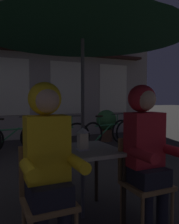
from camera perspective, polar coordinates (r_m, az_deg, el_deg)
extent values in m
plane|color=#2D2B28|center=(2.73, -1.62, -24.31)|extent=(60.00, 60.00, 0.00)
cube|color=#B2AD9E|center=(2.48, -1.65, -9.35)|extent=(0.72, 0.72, 0.04)
cylinder|color=#2D2319|center=(2.21, -6.23, -21.07)|extent=(0.04, 0.04, 0.70)
cylinder|color=#2D2319|center=(2.46, 8.38, -18.49)|extent=(0.04, 0.04, 0.70)
cylinder|color=#2D2319|center=(2.77, -10.40, -15.98)|extent=(0.04, 0.04, 0.70)
cylinder|color=#2D2319|center=(2.97, 1.67, -14.56)|extent=(0.04, 0.04, 0.70)
cylinder|color=#4C4C51|center=(2.42, -1.66, 0.00)|extent=(0.04, 0.04, 2.25)
cone|color=#19472D|center=(2.54, -1.70, 21.56)|extent=(2.10, 2.10, 0.38)
cube|color=white|center=(2.41, -1.68, -9.07)|extent=(0.11, 0.11, 0.02)
cube|color=white|center=(2.39, -1.68, -7.01)|extent=(0.09, 0.09, 0.16)
pyramid|color=white|center=(2.38, -1.68, -4.46)|extent=(0.11, 0.11, 0.06)
cube|color=olive|center=(2.03, -9.92, -21.12)|extent=(0.40, 0.40, 0.04)
cylinder|color=olive|center=(2.31, -6.54, -24.00)|extent=(0.03, 0.03, 0.41)
cube|color=olive|center=(2.11, -11.27, -13.41)|extent=(0.40, 0.03, 0.42)
cube|color=olive|center=(2.43, 13.66, -16.90)|extent=(0.40, 0.40, 0.04)
cylinder|color=olive|center=(2.50, 19.49, -21.97)|extent=(0.03, 0.03, 0.41)
cylinder|color=olive|center=(2.30, 12.78, -24.22)|extent=(0.03, 0.03, 0.41)
cylinder|color=olive|center=(2.73, 14.24, -19.60)|extent=(0.03, 0.03, 0.41)
cylinder|color=olive|center=(2.55, 7.83, -21.27)|extent=(0.03, 0.03, 0.41)
cube|color=olive|center=(2.50, 11.08, -10.74)|extent=(0.40, 0.03, 0.42)
cube|color=black|center=(1.99, -9.95, -18.49)|extent=(0.32, 0.36, 0.16)
cube|color=yellow|center=(1.92, -10.35, -8.62)|extent=(0.34, 0.22, 0.52)
cylinder|color=yellow|center=(1.80, -2.85, -12.41)|extent=(0.09, 0.30, 0.09)
cylinder|color=yellow|center=(1.70, -14.52, -13.41)|extent=(0.09, 0.30, 0.09)
sphere|color=tan|center=(1.88, -10.48, 2.92)|extent=(0.21, 0.21, 0.21)
sphere|color=yellow|center=(1.93, -10.84, 3.23)|extent=(0.27, 0.27, 0.27)
cylinder|color=black|center=(2.47, 17.30, -21.73)|extent=(0.11, 0.11, 0.45)
cylinder|color=black|center=(2.37, 13.77, -22.87)|extent=(0.11, 0.11, 0.45)
cube|color=black|center=(2.40, 13.70, -14.66)|extent=(0.32, 0.36, 0.16)
cube|color=red|center=(2.34, 13.21, -6.48)|extent=(0.34, 0.22, 0.52)
cylinder|color=red|center=(2.32, 20.13, -8.99)|extent=(0.09, 0.30, 0.09)
cylinder|color=red|center=(2.08, 12.94, -10.25)|extent=(0.09, 0.30, 0.09)
sphere|color=tan|center=(2.31, 13.34, 2.97)|extent=(0.21, 0.21, 0.21)
sphere|color=red|center=(2.35, 12.60, 3.23)|extent=(0.27, 0.27, 0.27)
cube|color=#9E9389|center=(7.88, -19.13, 16.69)|extent=(10.00, 0.60, 6.20)
cube|color=#EAE5C6|center=(7.36, -18.67, 5.83)|extent=(1.10, 0.02, 1.70)
cube|color=#EAE5C6|center=(7.74, -5.53, 5.87)|extent=(1.10, 0.02, 1.70)
cube|color=#EAE5C6|center=(8.48, 5.86, 5.66)|extent=(1.10, 0.02, 1.70)
cube|color=#331914|center=(7.36, -18.73, 14.48)|extent=(9.00, 0.36, 0.08)
torus|color=black|center=(5.90, -13.51, -5.81)|extent=(0.66, 0.17, 0.66)
cylinder|color=#236B3D|center=(5.71, -18.32, -4.04)|extent=(0.83, 0.19, 0.04)
cylinder|color=#236B3D|center=(5.70, -19.47, -5.91)|extent=(0.60, 0.15, 0.44)
cylinder|color=#236B3D|center=(5.81, -14.69, -2.45)|extent=(0.02, 0.02, 0.28)
cylinder|color=black|center=(5.80, -14.71, -1.07)|extent=(0.44, 0.11, 0.02)
torus|color=black|center=(5.88, -3.09, -5.76)|extent=(0.66, 0.15, 0.66)
torus|color=black|center=(5.75, -13.12, -6.05)|extent=(0.66, 0.15, 0.66)
cylinder|color=#236B3D|center=(5.76, -8.06, -3.82)|extent=(0.83, 0.17, 0.04)
cylinder|color=#236B3D|center=(5.77, -9.26, -5.64)|extent=(0.60, 0.13, 0.44)
cylinder|color=#236B3D|center=(5.72, -10.92, -2.70)|extent=(0.02, 0.02, 0.24)
cube|color=black|center=(5.71, -10.93, -1.40)|extent=(0.21, 0.11, 0.04)
cylinder|color=#236B3D|center=(5.81, -4.28, -2.35)|extent=(0.02, 0.02, 0.28)
cylinder|color=black|center=(5.80, -4.28, -0.97)|extent=(0.44, 0.09, 0.02)
torus|color=black|center=(6.69, 7.57, -4.66)|extent=(0.65, 0.21, 0.66)
torus|color=black|center=(6.01, 0.75, -5.56)|extent=(0.65, 0.21, 0.66)
cylinder|color=#236B3D|center=(6.31, 4.35, -3.17)|extent=(0.82, 0.24, 0.04)
cylinder|color=#236B3D|center=(6.25, 3.52, -4.90)|extent=(0.60, 0.18, 0.44)
cylinder|color=#236B3D|center=(6.11, 2.39, -2.25)|extent=(0.02, 0.02, 0.24)
cube|color=black|center=(6.10, 2.39, -1.03)|extent=(0.21, 0.13, 0.04)
cylinder|color=#236B3D|center=(6.56, 6.85, -1.70)|extent=(0.02, 0.02, 0.28)
cylinder|color=black|center=(6.55, 6.86, -0.48)|extent=(0.43, 0.13, 0.02)
torus|color=black|center=(7.29, 14.85, -4.07)|extent=(0.66, 0.13, 0.66)
torus|color=black|center=(6.60, 8.73, -4.79)|extent=(0.66, 0.13, 0.66)
cylinder|color=#ADA89E|center=(6.91, 11.97, -2.66)|extent=(0.83, 0.14, 0.04)
cylinder|color=#ADA89E|center=(6.85, 11.21, -4.23)|extent=(0.61, 0.11, 0.44)
cylinder|color=#ADA89E|center=(6.70, 10.22, -1.79)|extent=(0.02, 0.02, 0.24)
cube|color=black|center=(6.69, 10.23, -0.68)|extent=(0.21, 0.11, 0.04)
cylinder|color=#ADA89E|center=(7.17, 14.22, -1.35)|extent=(0.02, 0.02, 0.28)
cylinder|color=black|center=(7.16, 14.24, -0.23)|extent=(0.44, 0.08, 0.02)
cylinder|color=brown|center=(6.95, 4.12, -5.67)|extent=(0.36, 0.36, 0.34)
sphere|color=#285B2D|center=(6.90, 4.14, -1.97)|extent=(0.60, 0.60, 0.60)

